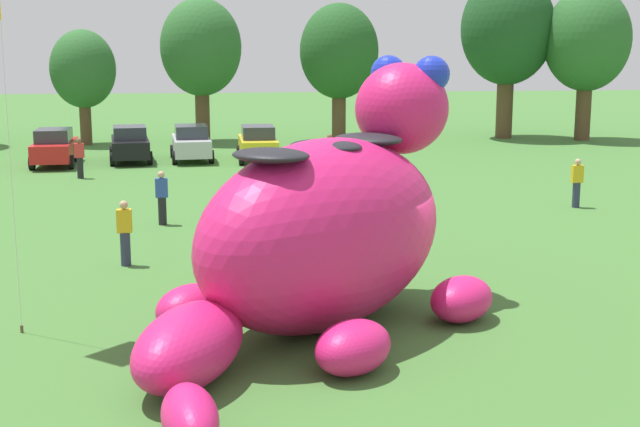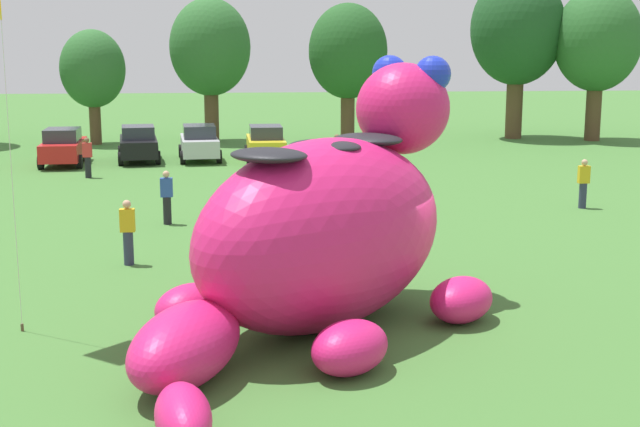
{
  "view_description": "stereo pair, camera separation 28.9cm",
  "coord_description": "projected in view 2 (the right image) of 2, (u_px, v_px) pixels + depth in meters",
  "views": [
    {
      "loc": [
        -3.48,
        -18.14,
        5.76
      ],
      "look_at": [
        -1.49,
        0.11,
        2.13
      ],
      "focal_mm": 49.61,
      "sensor_mm": 36.0,
      "label": 1
    },
    {
      "loc": [
        -3.19,
        -18.17,
        5.76
      ],
      "look_at": [
        -1.49,
        0.11,
        2.13
      ],
      "focal_mm": 49.61,
      "sensor_mm": 36.0,
      "label": 2
    }
  ],
  "objects": [
    {
      "name": "spectator_mid_field",
      "position": [
        128.0,
        233.0,
        22.8
      ],
      "size": [
        0.38,
        0.26,
        1.71
      ],
      "color": "#2D334C",
      "rests_on": "ground"
    },
    {
      "name": "tree_centre_right",
      "position": [
        517.0,
        30.0,
        51.14
      ],
      "size": [
        5.41,
        5.41,
        9.61
      ],
      "color": "brown",
      "rests_on": "ground"
    },
    {
      "name": "giant_inflatable_creature",
      "position": [
        325.0,
        231.0,
        17.74
      ],
      "size": [
        7.77,
        9.96,
        5.41
      ],
      "color": "#E01E6B",
      "rests_on": "ground"
    },
    {
      "name": "ground_plane",
      "position": [
        389.0,
        309.0,
        19.15
      ],
      "size": [
        160.0,
        160.0,
        0.0
      ],
      "primitive_type": "plane",
      "color": "#427533"
    },
    {
      "name": "spectator_near_inflatable",
      "position": [
        337.0,
        154.0,
        38.48
      ],
      "size": [
        0.38,
        0.26,
        1.71
      ],
      "color": "#2D334C",
      "rests_on": "ground"
    },
    {
      "name": "spectator_far_side",
      "position": [
        583.0,
        184.0,
        30.49
      ],
      "size": [
        0.38,
        0.26,
        1.71
      ],
      "color": "#2D334C",
      "rests_on": "ground"
    },
    {
      "name": "tree_centre_left",
      "position": [
        210.0,
        48.0,
        49.53
      ],
      "size": [
        4.54,
        4.54,
        8.05
      ],
      "color": "brown",
      "rests_on": "ground"
    },
    {
      "name": "car_black",
      "position": [
        138.0,
        144.0,
        42.19
      ],
      "size": [
        2.32,
        4.28,
        1.72
      ],
      "color": "black",
      "rests_on": "ground"
    },
    {
      "name": "tree_mid_right",
      "position": [
        598.0,
        41.0,
        50.06
      ],
      "size": [
        4.9,
        4.9,
        8.7
      ],
      "color": "brown",
      "rests_on": "ground"
    },
    {
      "name": "car_silver",
      "position": [
        199.0,
        143.0,
        42.59
      ],
      "size": [
        2.22,
        4.23,
        1.72
      ],
      "color": "#B7BABF",
      "rests_on": "ground"
    },
    {
      "name": "tree_mid_left",
      "position": [
        93.0,
        70.0,
        48.49
      ],
      "size": [
        3.55,
        3.55,
        6.31
      ],
      "color": "brown",
      "rests_on": "ground"
    },
    {
      "name": "spectator_wandering",
      "position": [
        167.0,
        198.0,
        27.84
      ],
      "size": [
        0.38,
        0.26,
        1.71
      ],
      "color": "black",
      "rests_on": "ground"
    },
    {
      "name": "car_red",
      "position": [
        63.0,
        147.0,
        40.95
      ],
      "size": [
        2.08,
        4.17,
        1.72
      ],
      "color": "red",
      "rests_on": "ground"
    },
    {
      "name": "tree_centre",
      "position": [
        348.0,
        52.0,
        48.72
      ],
      "size": [
        4.35,
        4.35,
        7.73
      ],
      "color": "brown",
      "rests_on": "ground"
    },
    {
      "name": "spectator_by_cars",
      "position": [
        88.0,
        158.0,
        37.21
      ],
      "size": [
        0.38,
        0.26,
        1.71
      ],
      "color": "black",
      "rests_on": "ground"
    },
    {
      "name": "car_yellow",
      "position": [
        266.0,
        143.0,
        42.28
      ],
      "size": [
        2.02,
        4.14,
        1.72
      ],
      "color": "yellow",
      "rests_on": "ground"
    }
  ]
}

